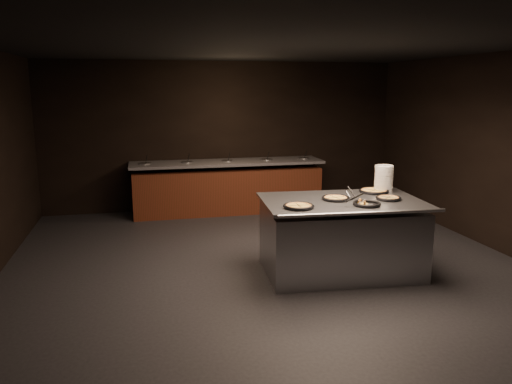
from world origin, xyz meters
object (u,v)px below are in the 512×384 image
at_px(pan_veggie_whole, 299,206).
at_px(pan_cheese_whole, 336,198).
at_px(serving_counter, 341,238).
at_px(plate_stack, 384,178).

height_order(pan_veggie_whole, pan_cheese_whole, same).
height_order(serving_counter, plate_stack, plate_stack).
xyz_separation_m(plate_stack, pan_veggie_whole, (-1.46, -0.69, -0.16)).
bearing_deg(serving_counter, plate_stack, 31.80).
bearing_deg(pan_cheese_whole, pan_veggie_whole, -152.33).
bearing_deg(pan_veggie_whole, pan_cheese_whole, 27.67).
distance_m(pan_veggie_whole, pan_cheese_whole, 0.68).
xyz_separation_m(pan_veggie_whole, pan_cheese_whole, (0.60, 0.31, -0.00)).
distance_m(serving_counter, pan_cheese_whole, 0.54).
bearing_deg(pan_cheese_whole, serving_counter, -24.58).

